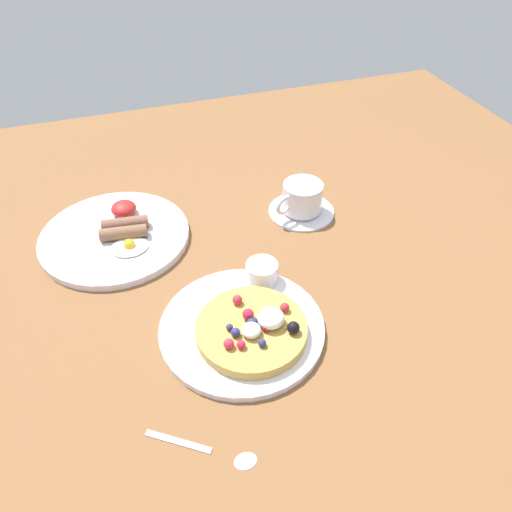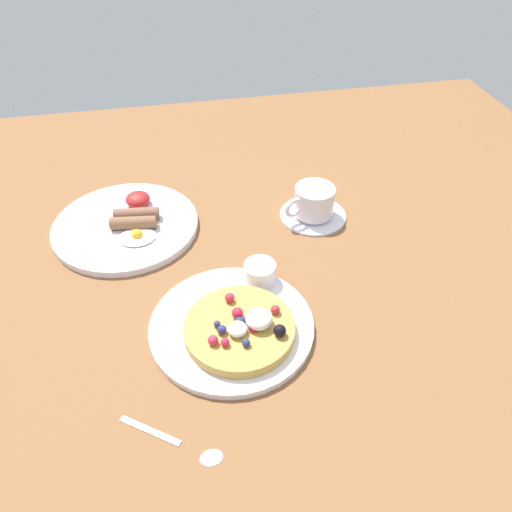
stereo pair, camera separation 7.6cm
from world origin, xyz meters
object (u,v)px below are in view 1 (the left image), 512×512
Objects in this scene: syrup_ramekin at (262,272)px; pancake_plate at (242,328)px; breakfast_plate at (115,237)px; coffee_saucer at (301,210)px; coffee_cup at (302,197)px; teaspoon at (221,453)px.

pancake_plate is at bearing -125.89° from syrup_ramekin.
coffee_saucer is at bearing -5.01° from breakfast_plate.
syrup_ramekin is 0.19× the size of breakfast_plate.
breakfast_plate is 2.11× the size of coffee_saucer.
pancake_plate reaches higher than coffee_saucer.
breakfast_plate is at bearing 174.99° from coffee_saucer.
syrup_ramekin reaches higher than breakfast_plate.
coffee_cup is at bearing -5.14° from breakfast_plate.
coffee_cup is at bearing -157.72° from coffee_saucer.
syrup_ramekin is at bearing 54.11° from pancake_plate.
breakfast_plate is 2.64× the size of coffee_cup.
syrup_ramekin reaches higher than pancake_plate.
syrup_ramekin is at bearing -130.16° from coffee_saucer.
pancake_plate is 31.62cm from breakfast_plate.
breakfast_plate is 35.22cm from coffee_cup.
coffee_saucer is (13.75, 16.30, -2.42)cm from syrup_ramekin.
coffee_cup reaches higher than teaspoon.
pancake_plate is 4.74× the size of syrup_ramekin.
breakfast_plate reaches higher than pancake_plate.
coffee_saucer is at bearing 49.84° from syrup_ramekin.
coffee_saucer is 50.43cm from teaspoon.
coffee_saucer is (19.73, 24.55, -0.14)cm from pancake_plate.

